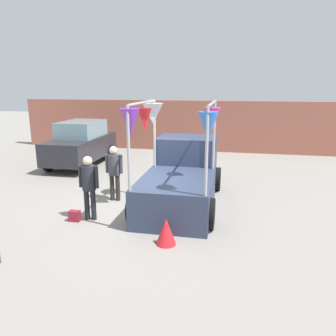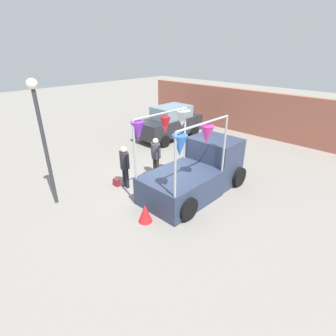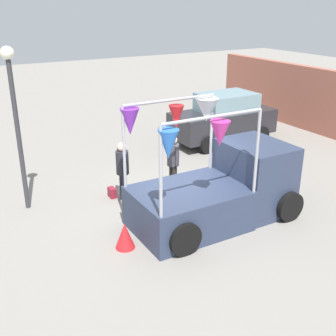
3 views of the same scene
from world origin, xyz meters
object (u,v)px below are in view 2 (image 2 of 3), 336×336
Objects in this scene: handbag at (117,182)px; vendor_truck at (198,169)px; street_lamp at (41,128)px; parked_car at (170,123)px; folded_kite_bundle_crimson at (145,213)px; person_vendor at (156,154)px; person_customer at (125,163)px.

vendor_truck is at bearing 38.90° from handbag.
parked_car is at bearing 104.19° from street_lamp.
person_vendor is at bearing 130.27° from folded_kite_bundle_crimson.
handbag is 3.39m from street_lamp.
parked_car is 6.27m from handbag.
folded_kite_bundle_crimson is at bearing -87.97° from vendor_truck.
folded_kite_bundle_crimson is (2.07, -2.45, -0.69)m from person_vendor.
street_lamp is at bearing -75.81° from parked_car.
parked_car reaches higher than folded_kite_bundle_crimson.
parked_car reaches higher than person_customer.
person_customer reaches higher than person_vendor.
vendor_truck is 2.78m from folded_kite_bundle_crimson.
vendor_truck is 1.02× the size of parked_car.
person_vendor is at bearing 75.58° from street_lamp.
handbag is 2.65m from folded_kite_bundle_crimson.
handbag is at bearing 76.28° from street_lamp.
folded_kite_bundle_crimson is (5.06, -6.44, -0.64)m from parked_car.
person_customer is 1.01× the size of person_vendor.
person_customer reaches higher than handbag.
person_vendor reaches higher than handbag.
person_customer is at bearing 29.74° from handbag.
person_vendor is at bearing 85.62° from person_customer.
parked_car is at bearing 143.15° from vendor_truck.
folded_kite_bundle_crimson is (2.54, -0.75, 0.16)m from handbag.
parked_car is 8.22m from folded_kite_bundle_crimson.
parked_car is at bearing 113.90° from handbag.
person_customer is at bearing -62.39° from parked_car.
vendor_truck is 6.78× the size of folded_kite_bundle_crimson.
parked_car reaches higher than person_vendor.
folded_kite_bundle_crimson is at bearing 24.88° from street_lamp.
street_lamp is (-0.88, -2.38, 1.68)m from person_customer.
vendor_truck is 6.20m from parked_car.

